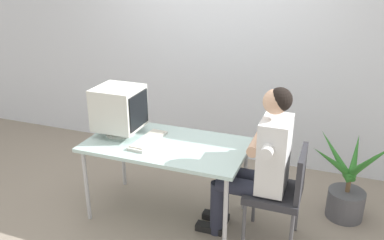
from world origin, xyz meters
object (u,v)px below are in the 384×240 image
(crt_monitor, at_px, (119,108))
(potted_plant, at_px, (347,188))
(keyboard, at_px, (148,140))
(office_chair, at_px, (282,189))
(person_seated, at_px, (260,160))
(desk, at_px, (166,148))

(crt_monitor, bearing_deg, potted_plant, 13.70)
(crt_monitor, height_order, keyboard, crt_monitor)
(office_chair, relative_size, person_seated, 0.64)
(crt_monitor, distance_m, keyboard, 0.39)
(crt_monitor, height_order, office_chair, crt_monitor)
(crt_monitor, relative_size, person_seated, 0.33)
(desk, height_order, office_chair, office_chair)
(desk, distance_m, person_seated, 0.83)
(office_chair, bearing_deg, potted_plant, 47.32)
(crt_monitor, bearing_deg, office_chair, -2.66)
(person_seated, bearing_deg, office_chair, 0.00)
(crt_monitor, xyz_separation_m, person_seated, (1.30, -0.07, -0.25))
(desk, xyz_separation_m, person_seated, (0.82, -0.03, 0.05))
(office_chair, bearing_deg, keyboard, -179.96)
(potted_plant, bearing_deg, keyboard, -161.74)
(crt_monitor, bearing_deg, keyboard, -12.68)
(crt_monitor, relative_size, potted_plant, 0.53)
(desk, distance_m, crt_monitor, 0.56)
(office_chair, xyz_separation_m, person_seated, (-0.19, -0.00, 0.22))
(keyboard, xyz_separation_m, person_seated, (0.99, 0.00, -0.02))
(keyboard, height_order, potted_plant, potted_plant)
(crt_monitor, distance_m, office_chair, 1.56)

